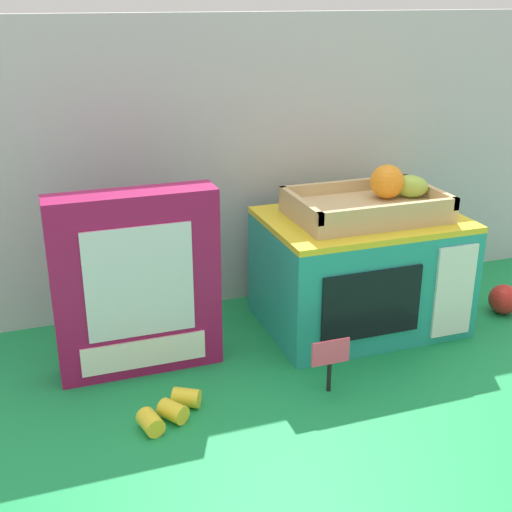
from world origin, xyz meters
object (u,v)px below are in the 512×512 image
toy_microwave (360,271)px  price_sign (330,358)px  food_groups_crate (372,203)px  loose_toy_banana (170,410)px  loose_toy_apple (504,299)px  cookie_set_box (137,284)px

toy_microwave → price_sign: bearing=-127.3°
toy_microwave → price_sign: toy_microwave is taller
food_groups_crate → price_sign: 0.35m
price_sign → loose_toy_banana: price_sign is taller
toy_microwave → loose_toy_apple: 0.34m
cookie_set_box → price_sign: (0.29, -0.19, -0.10)m
toy_microwave → food_groups_crate: 0.15m
cookie_set_box → loose_toy_banana: 0.24m
toy_microwave → loose_toy_apple: (0.32, -0.06, -0.09)m
toy_microwave → loose_toy_apple: toy_microwave is taller
toy_microwave → food_groups_crate: bearing=4.4°
toy_microwave → cookie_set_box: bearing=-176.1°
food_groups_crate → loose_toy_apple: bearing=-12.3°
cookie_set_box → food_groups_crate: bearing=3.9°
price_sign → loose_toy_banana: bearing=177.8°
food_groups_crate → loose_toy_apple: food_groups_crate is taller
cookie_set_box → loose_toy_banana: cookie_set_box is taller
loose_toy_banana → loose_toy_apple: 0.78m
loose_toy_banana → loose_toy_apple: bearing=10.8°
toy_microwave → food_groups_crate: food_groups_crate is taller
cookie_set_box → price_sign: bearing=-32.9°
loose_toy_apple → food_groups_crate: bearing=167.7°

